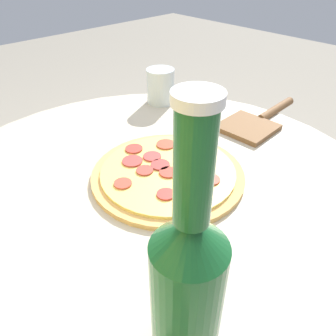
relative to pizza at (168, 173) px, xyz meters
name	(u,v)px	position (x,y,z in m)	size (l,w,h in m)	color
table	(154,251)	(-0.01, 0.05, -0.18)	(0.92, 0.92, 0.70)	#B2A893
pizza	(168,173)	(0.00, 0.00, 0.00)	(0.30, 0.30, 0.02)	tan
beer_bottle	(187,290)	(-0.25, 0.22, 0.11)	(0.07, 0.07, 0.31)	#144C23
pizza_paddle	(257,122)	(0.01, -0.31, 0.00)	(0.13, 0.28, 0.02)	brown
drinking_glass	(161,86)	(0.27, -0.23, 0.04)	(0.08, 0.08, 0.09)	silver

